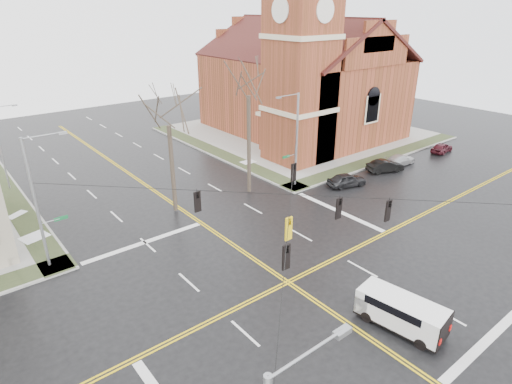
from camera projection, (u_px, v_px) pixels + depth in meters
ground at (288, 282)px, 27.57m from camera, size 120.00×120.00×0.00m
sidewalks at (288, 281)px, 27.54m from camera, size 80.00×80.00×0.17m
road_markings at (288, 282)px, 27.57m from camera, size 100.00×100.00×0.01m
church at (301, 72)px, 56.11m from camera, size 24.28×27.48×27.50m
signal_pole_ne at (295, 138)px, 40.30m from camera, size 2.75×0.22×9.00m
signal_pole_nw at (38, 200)px, 27.35m from camera, size 2.75×0.22×9.00m
span_wires at (291, 195)px, 25.09m from camera, size 23.02×23.02×0.03m
traffic_signals at (298, 210)px, 24.92m from camera, size 8.21×8.26×1.30m
streetlight_north_a at (1, 145)px, 39.74m from camera, size 2.30×0.20×8.00m
cargo_van at (398, 309)px, 23.45m from camera, size 2.59×5.04×1.83m
parked_car_a at (347, 180)px, 42.00m from camera, size 4.23×2.60×1.34m
parked_car_b at (385, 166)px, 45.68m from camera, size 4.21×2.70×1.31m
parked_car_c at (400, 160)px, 47.71m from camera, size 4.14×1.73×1.19m
parked_car_d at (442, 148)px, 51.72m from camera, size 3.75×1.80×1.23m
tree_nw_near at (168, 119)px, 33.84m from camera, size 4.00×4.00×11.21m
tree_ne at (249, 89)px, 36.89m from camera, size 4.00×4.00×13.58m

